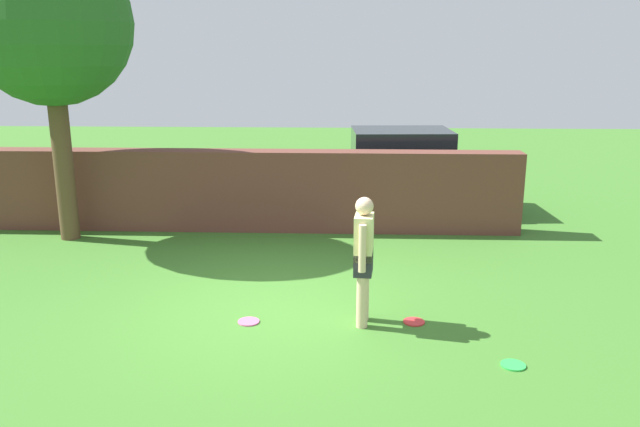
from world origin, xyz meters
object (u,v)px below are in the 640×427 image
(car, at_px, (400,170))
(frisbee_red, at_px, (414,322))
(person, at_px, (364,255))
(frisbee_green, at_px, (513,365))
(frisbee_pink, at_px, (249,322))
(tree, at_px, (49,25))

(car, relative_size, frisbee_red, 15.89)
(car, bearing_deg, frisbee_red, -96.00)
(person, relative_size, frisbee_red, 6.00)
(frisbee_green, bearing_deg, frisbee_pink, 161.56)
(tree, xyz_separation_m, frisbee_red, (5.86, -3.45, -3.70))
(person, height_order, frisbee_red, person)
(frisbee_red, xyz_separation_m, frisbee_pink, (-2.08, -0.08, 0.00))
(frisbee_red, bearing_deg, tree, 149.51)
(car, distance_m, frisbee_pink, 6.34)
(tree, bearing_deg, frisbee_pink, -43.04)
(frisbee_green, bearing_deg, tree, 146.33)
(person, xyz_separation_m, car, (0.92, 5.79, -0.04))
(tree, relative_size, frisbee_green, 18.99)
(car, relative_size, frisbee_green, 15.89)
(person, distance_m, frisbee_red, 1.10)
(person, bearing_deg, car, 176.48)
(frisbee_green, bearing_deg, person, 146.90)
(tree, bearing_deg, frisbee_red, -30.49)
(car, xyz_separation_m, frisbee_pink, (-2.35, -5.83, -0.85))
(tree, relative_size, person, 3.17)
(tree, distance_m, frisbee_red, 7.74)
(tree, relative_size, frisbee_pink, 18.99)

